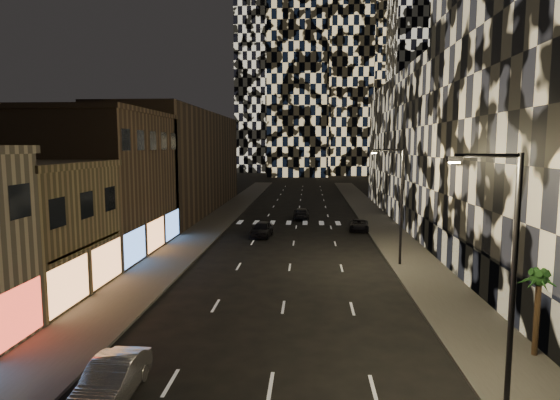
# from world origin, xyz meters

# --- Properties ---
(sidewalk_left) EXTENTS (4.00, 120.00, 0.15)m
(sidewalk_left) POSITION_xyz_m (-10.00, 50.00, 0.07)
(sidewalk_left) COLOR #47443F
(sidewalk_left) RESTS_ON ground
(sidewalk_right) EXTENTS (4.00, 120.00, 0.15)m
(sidewalk_right) POSITION_xyz_m (10.00, 50.00, 0.07)
(sidewalk_right) COLOR #47443F
(sidewalk_right) RESTS_ON ground
(curb_left) EXTENTS (0.20, 120.00, 0.15)m
(curb_left) POSITION_xyz_m (-7.90, 50.00, 0.07)
(curb_left) COLOR #4C4C47
(curb_left) RESTS_ON ground
(curb_right) EXTENTS (0.20, 120.00, 0.15)m
(curb_right) POSITION_xyz_m (7.90, 50.00, 0.07)
(curb_right) COLOR #4C4C47
(curb_right) RESTS_ON ground
(retail_tan) EXTENTS (10.00, 10.00, 8.00)m
(retail_tan) POSITION_xyz_m (-17.00, 21.00, 4.00)
(retail_tan) COLOR olive
(retail_tan) RESTS_ON ground
(retail_brown) EXTENTS (10.00, 15.00, 12.00)m
(retail_brown) POSITION_xyz_m (-17.00, 33.50, 6.00)
(retail_brown) COLOR brown
(retail_brown) RESTS_ON ground
(retail_filler_left) EXTENTS (10.00, 40.00, 14.00)m
(retail_filler_left) POSITION_xyz_m (-17.00, 60.00, 7.00)
(retail_filler_left) COLOR brown
(retail_filler_left) RESTS_ON ground
(midrise_base) EXTENTS (0.60, 25.00, 3.00)m
(midrise_base) POSITION_xyz_m (12.30, 24.50, 1.50)
(midrise_base) COLOR #383838
(midrise_base) RESTS_ON ground
(midrise_filler_right) EXTENTS (16.00, 40.00, 18.00)m
(midrise_filler_right) POSITION_xyz_m (20.00, 57.00, 9.00)
(midrise_filler_right) COLOR #232326
(midrise_filler_right) RESTS_ON ground
(tower_right_mid) EXTENTS (20.00, 20.00, 100.00)m
(tower_right_mid) POSITION_xyz_m (35.00, 135.00, 50.00)
(tower_right_mid) COLOR black
(tower_right_mid) RESTS_ON ground
(tower_left_back) EXTENTS (24.00, 24.00, 120.00)m
(tower_left_back) POSITION_xyz_m (-12.00, 165.00, 60.00)
(tower_left_back) COLOR black
(tower_left_back) RESTS_ON ground
(tower_center_low) EXTENTS (18.00, 18.00, 95.00)m
(tower_center_low) POSITION_xyz_m (-2.00, 140.00, 47.50)
(tower_center_low) COLOR black
(tower_center_low) RESTS_ON ground
(streetlight_near) EXTENTS (2.55, 0.25, 9.00)m
(streetlight_near) POSITION_xyz_m (8.35, 10.00, 5.35)
(streetlight_near) COLOR black
(streetlight_near) RESTS_ON sidewalk_right
(streetlight_far) EXTENTS (2.55, 0.25, 9.00)m
(streetlight_far) POSITION_xyz_m (8.35, 30.00, 5.35)
(streetlight_far) COLOR black
(streetlight_far) RESTS_ON sidewalk_right
(car_silver_parked) EXTENTS (1.61, 4.57, 1.50)m
(car_silver_parked) POSITION_xyz_m (-5.80, 9.63, 0.75)
(car_silver_parked) COLOR #99989E
(car_silver_parked) RESTS_ON ground
(car_dark_midlane) EXTENTS (2.32, 4.81, 1.58)m
(car_dark_midlane) POSITION_xyz_m (-3.38, 41.01, 0.79)
(car_dark_midlane) COLOR black
(car_dark_midlane) RESTS_ON ground
(car_dark_oncoming) EXTENTS (1.99, 4.85, 1.40)m
(car_dark_oncoming) POSITION_xyz_m (0.50, 53.08, 0.70)
(car_dark_oncoming) COLOR black
(car_dark_oncoming) RESTS_ON ground
(car_dark_rightlane) EXTENTS (2.45, 4.61, 1.23)m
(car_dark_rightlane) POSITION_xyz_m (7.00, 45.07, 0.62)
(car_dark_rightlane) COLOR black
(car_dark_rightlane) RESTS_ON ground
(palm_tree) EXTENTS (1.99, 1.97, 3.90)m
(palm_tree) POSITION_xyz_m (11.50, 14.16, 3.37)
(palm_tree) COLOR #47331E
(palm_tree) RESTS_ON sidewalk_right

